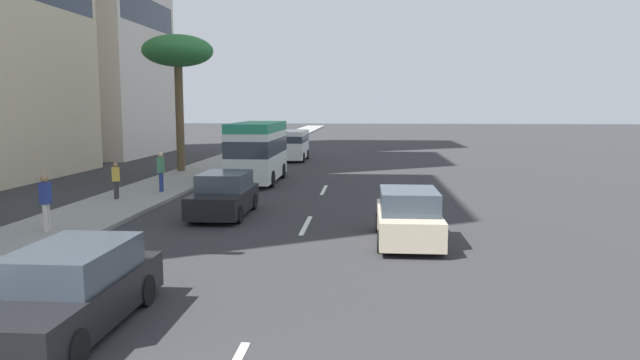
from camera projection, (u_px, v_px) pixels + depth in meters
The scene contains 13 objects.
ground_plane at pixel (334, 171), 37.11m from camera, with size 198.00×198.00×0.00m, color #2D2D30.
sidewalk_right at pixel (208, 168), 37.74m from camera, with size 162.00×3.51×0.15m, color gray.
lane_stripe_mid at pixel (306, 225), 20.14m from camera, with size 3.20×0.16×0.01m, color silver.
lane_stripe_far at pixel (324, 190), 28.59m from camera, with size 3.20×0.16×0.01m, color silver.
car_lead at pixel (70, 291), 10.65m from camera, with size 4.72×1.90×1.54m.
van_second at pixel (292, 143), 43.92m from camera, with size 4.94×2.13×2.24m.
car_third at pixel (224, 195), 21.87m from camera, with size 4.35×1.90×1.61m.
car_fourth at pixel (408, 217), 17.52m from camera, with size 4.22×1.88×1.63m.
minibus_fifth at pixel (258, 150), 31.31m from camera, with size 6.64×2.35×3.20m.
pedestrian_near_lamp at pixel (116, 179), 24.87m from camera, with size 0.33×0.38×1.55m.
pedestrian_mid_block at pixel (161, 169), 26.94m from camera, with size 0.35×0.27×1.83m.
pedestrian_by_tree at pixel (46, 200), 18.41m from camera, with size 0.37×0.30×1.79m.
palm_tree at pixel (178, 54), 34.90m from camera, with size 4.19×4.19×8.14m.
Camera 1 is at (-5.34, -2.05, 4.09)m, focal length 32.89 mm.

